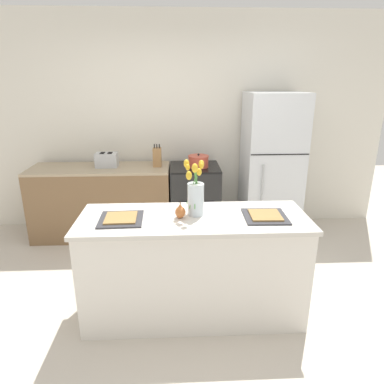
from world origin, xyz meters
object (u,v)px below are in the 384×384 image
object	(u,v)px
toaster	(107,160)
plate_setting_left	(121,219)
plate_setting_right	(265,216)
refrigerator	(271,166)
stove_range	(195,200)
cooking_pot	(198,161)
pear_figurine	(180,212)
knife_block	(157,157)
flower_vase	(195,194)

from	to	relation	value
toaster	plate_setting_left	bearing A→B (deg)	-76.09
plate_setting_right	plate_setting_left	bearing A→B (deg)	180.00
refrigerator	plate_setting_left	xyz separation A→B (m)	(-1.61, -1.64, 0.01)
stove_range	cooking_pot	world-z (taller)	cooking_pot
plate_setting_right	cooking_pot	world-z (taller)	cooking_pot
plate_setting_left	plate_setting_right	distance (m)	1.12
pear_figurine	plate_setting_right	size ratio (longest dim) A/B	0.39
cooking_pot	knife_block	xyz separation A→B (m)	(-0.50, 0.08, 0.04)
knife_block	plate_setting_left	bearing A→B (deg)	-96.77
refrigerator	flower_vase	xyz separation A→B (m)	(-1.03, -1.56, 0.18)
stove_range	plate_setting_right	distance (m)	1.76
flower_vase	toaster	distance (m)	1.86
stove_range	knife_block	xyz separation A→B (m)	(-0.46, 0.04, 0.56)
pear_figurine	toaster	size ratio (longest dim) A/B	0.47
plate_setting_left	cooking_pot	bearing A→B (deg)	66.38
plate_setting_left	plate_setting_right	world-z (taller)	same
refrigerator	cooking_pot	xyz separation A→B (m)	(-0.91, -0.04, 0.08)
flower_vase	plate_setting_right	size ratio (longest dim) A/B	1.30
plate_setting_left	plate_setting_right	size ratio (longest dim) A/B	1.00
knife_block	pear_figurine	bearing A→B (deg)	-81.21
flower_vase	pear_figurine	bearing A→B (deg)	-152.78
pear_figurine	knife_block	distance (m)	1.67
cooking_pot	knife_block	world-z (taller)	knife_block
pear_figurine	plate_setting_right	xyz separation A→B (m)	(0.66, -0.02, -0.04)
pear_figurine	cooking_pot	distance (m)	1.60
refrigerator	knife_block	size ratio (longest dim) A/B	6.52
refrigerator	pear_figurine	bearing A→B (deg)	-125.46
knife_block	flower_vase	bearing A→B (deg)	-76.73
flower_vase	refrigerator	bearing A→B (deg)	56.43
cooking_pot	knife_block	bearing A→B (deg)	171.45
refrigerator	pear_figurine	xyz separation A→B (m)	(-1.15, -1.62, 0.05)
plate_setting_right	knife_block	xyz separation A→B (m)	(-0.92, 1.67, 0.11)
flower_vase	knife_block	world-z (taller)	flower_vase
stove_range	refrigerator	size ratio (longest dim) A/B	0.50
flower_vase	plate_setting_left	bearing A→B (deg)	-171.97
stove_range	flower_vase	size ratio (longest dim) A/B	2.03
pear_figurine	knife_block	xyz separation A→B (m)	(-0.26, 1.65, 0.06)
flower_vase	knife_block	xyz separation A→B (m)	(-0.38, 1.59, -0.06)
plate_setting_left	toaster	xyz separation A→B (m)	(-0.41, 1.66, 0.08)
refrigerator	plate_setting_left	distance (m)	2.30
plate_setting_left	pear_figurine	bearing A→B (deg)	2.44
stove_range	refrigerator	distance (m)	1.05
plate_setting_right	knife_block	size ratio (longest dim) A/B	1.25
stove_range	flower_vase	xyz separation A→B (m)	(-0.08, -1.56, 0.61)
refrigerator	toaster	world-z (taller)	refrigerator
pear_figurine	plate_setting_left	xyz separation A→B (m)	(-0.45, -0.02, -0.04)
stove_range	pear_figurine	size ratio (longest dim) A/B	6.72
flower_vase	toaster	xyz separation A→B (m)	(-0.99, 1.58, -0.08)
flower_vase	stove_range	bearing A→B (deg)	86.93
refrigerator	toaster	distance (m)	2.02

